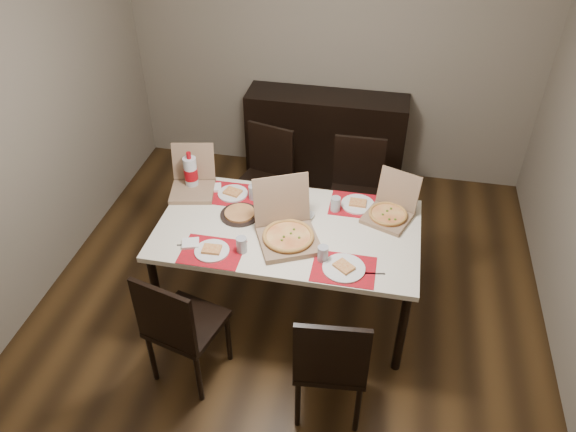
% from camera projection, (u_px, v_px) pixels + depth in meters
% --- Properties ---
extents(ground, '(3.80, 4.00, 0.02)m').
position_uv_depth(ground, '(289.00, 305.00, 4.33)').
color(ground, '#402A13').
rests_on(ground, ground).
extents(room_walls, '(3.84, 4.02, 2.62)m').
position_uv_depth(room_walls, '(303.00, 67.00, 3.59)').
color(room_walls, gray).
rests_on(room_walls, ground).
extents(sideboard, '(1.50, 0.40, 0.90)m').
position_uv_depth(sideboard, '(325.00, 139.00, 5.42)').
color(sideboard, black).
rests_on(sideboard, ground).
extents(dining_table, '(1.80, 1.00, 0.75)m').
position_uv_depth(dining_table, '(288.00, 235.00, 3.91)').
color(dining_table, '#EEE2C8').
rests_on(dining_table, ground).
extents(chair_near_left, '(0.51, 0.51, 0.93)m').
position_uv_depth(chair_near_left, '(179.00, 325.00, 3.48)').
color(chair_near_left, black).
rests_on(chair_near_left, ground).
extents(chair_near_right, '(0.46, 0.46, 0.93)m').
position_uv_depth(chair_near_right, '(330.00, 360.00, 3.27)').
color(chair_near_right, black).
rests_on(chair_near_right, ground).
extents(chair_far_left, '(0.51, 0.51, 0.93)m').
position_uv_depth(chair_far_left, '(265.00, 175.00, 4.81)').
color(chair_far_left, black).
rests_on(chair_far_left, ground).
extents(chair_far_right, '(0.42, 0.42, 0.93)m').
position_uv_depth(chair_far_right, '(356.00, 189.00, 4.65)').
color(chair_far_right, black).
rests_on(chair_far_right, ground).
extents(setting_near_left, '(0.47, 0.30, 0.11)m').
position_uv_depth(setting_near_left, '(217.00, 249.00, 3.66)').
color(setting_near_left, '#B90C19').
rests_on(setting_near_left, dining_table).
extents(setting_near_right, '(0.46, 0.30, 0.11)m').
position_uv_depth(setting_near_right, '(339.00, 264.00, 3.54)').
color(setting_near_right, '#B90C19').
rests_on(setting_near_right, dining_table).
extents(setting_far_left, '(0.44, 0.30, 0.11)m').
position_uv_depth(setting_far_left, '(236.00, 193.00, 4.16)').
color(setting_far_left, '#B90C19').
rests_on(setting_far_left, dining_table).
extents(setting_far_right, '(0.45, 0.30, 0.11)m').
position_uv_depth(setting_far_right, '(352.00, 204.00, 4.04)').
color(setting_far_right, '#B90C19').
rests_on(setting_far_right, dining_table).
extents(napkin_loose, '(0.16, 0.16, 0.02)m').
position_uv_depth(napkin_loose, '(285.00, 224.00, 3.88)').
color(napkin_loose, white).
rests_on(napkin_loose, dining_table).
extents(pizza_box_center, '(0.53, 0.55, 0.39)m').
position_uv_depth(pizza_box_center, '(287.00, 232.00, 3.74)').
color(pizza_box_center, '#86674D').
rests_on(pizza_box_center, dining_table).
extents(pizza_box_right, '(0.40, 0.42, 0.30)m').
position_uv_depth(pizza_box_right, '(390.00, 211.00, 3.93)').
color(pizza_box_right, '#86674D').
rests_on(pizza_box_right, dining_table).
extents(pizza_box_left, '(0.38, 0.41, 0.32)m').
position_uv_depth(pizza_box_left, '(193.00, 183.00, 4.19)').
color(pizza_box_left, '#86674D').
rests_on(pizza_box_left, dining_table).
extents(faina_plate, '(0.28, 0.28, 0.03)m').
position_uv_depth(faina_plate, '(240.00, 214.00, 3.97)').
color(faina_plate, black).
rests_on(faina_plate, dining_table).
extents(dip_bowl, '(0.12, 0.12, 0.03)m').
position_uv_depth(dip_bowl, '(307.00, 216.00, 3.95)').
color(dip_bowl, white).
rests_on(dip_bowl, dining_table).
extents(soda_bottle, '(0.10, 0.10, 0.31)m').
position_uv_depth(soda_bottle, '(191.00, 173.00, 4.17)').
color(soda_bottle, silver).
rests_on(soda_bottle, dining_table).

